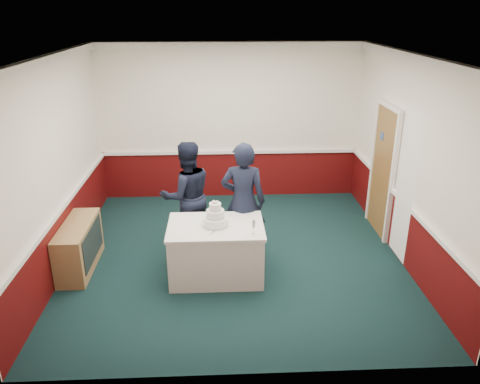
{
  "coord_description": "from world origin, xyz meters",
  "views": [
    {
      "loc": [
        -0.23,
        -6.34,
        3.59
      ],
      "look_at": [
        0.07,
        -0.1,
        1.1
      ],
      "focal_mm": 35.0,
      "sensor_mm": 36.0,
      "label": 1
    }
  ],
  "objects_px": {
    "sideboard": "(79,246)",
    "person_woman": "(243,202)",
    "wedding_cake": "(215,218)",
    "champagne_flute": "(254,224)",
    "cake_table": "(216,250)",
    "cake_knife": "(213,232)",
    "person_man": "(187,196)"
  },
  "relations": [
    {
      "from": "cake_knife",
      "to": "wedding_cake",
      "type": "bearing_deg",
      "value": 104.53
    },
    {
      "from": "champagne_flute",
      "to": "person_man",
      "type": "distance_m",
      "value": 1.53
    },
    {
      "from": "cake_table",
      "to": "cake_knife",
      "type": "distance_m",
      "value": 0.44
    },
    {
      "from": "person_woman",
      "to": "champagne_flute",
      "type": "bearing_deg",
      "value": 104.34
    },
    {
      "from": "wedding_cake",
      "to": "person_woman",
      "type": "bearing_deg",
      "value": 53.0
    },
    {
      "from": "wedding_cake",
      "to": "champagne_flute",
      "type": "distance_m",
      "value": 0.57
    },
    {
      "from": "cake_table",
      "to": "person_man",
      "type": "height_order",
      "value": "person_man"
    },
    {
      "from": "cake_knife",
      "to": "champagne_flute",
      "type": "xyz_separation_m",
      "value": [
        0.53,
        -0.08,
        0.14
      ]
    },
    {
      "from": "cake_knife",
      "to": "cake_table",
      "type": "bearing_deg",
      "value": 104.53
    },
    {
      "from": "cake_table",
      "to": "person_man",
      "type": "xyz_separation_m",
      "value": [
        -0.44,
        0.92,
        0.46
      ]
    },
    {
      "from": "sideboard",
      "to": "cake_knife",
      "type": "relative_size",
      "value": 5.45
    },
    {
      "from": "wedding_cake",
      "to": "cake_table",
      "type": "bearing_deg",
      "value": -90.0
    },
    {
      "from": "cake_table",
      "to": "cake_knife",
      "type": "relative_size",
      "value": 6.0
    },
    {
      "from": "cake_knife",
      "to": "person_woman",
      "type": "xyz_separation_m",
      "value": [
        0.44,
        0.74,
        0.11
      ]
    },
    {
      "from": "champagne_flute",
      "to": "person_woman",
      "type": "distance_m",
      "value": 0.83
    },
    {
      "from": "wedding_cake",
      "to": "champagne_flute",
      "type": "relative_size",
      "value": 1.78
    },
    {
      "from": "sideboard",
      "to": "person_woman",
      "type": "distance_m",
      "value": 2.47
    },
    {
      "from": "cake_table",
      "to": "person_woman",
      "type": "xyz_separation_m",
      "value": [
        0.41,
        0.54,
        0.51
      ]
    },
    {
      "from": "wedding_cake",
      "to": "cake_knife",
      "type": "relative_size",
      "value": 1.65
    },
    {
      "from": "sideboard",
      "to": "person_man",
      "type": "bearing_deg",
      "value": 21.92
    },
    {
      "from": "sideboard",
      "to": "person_woman",
      "type": "relative_size",
      "value": 0.66
    },
    {
      "from": "sideboard",
      "to": "cake_table",
      "type": "height_order",
      "value": "cake_table"
    },
    {
      "from": "sideboard",
      "to": "wedding_cake",
      "type": "xyz_separation_m",
      "value": [
        1.99,
        -0.3,
        0.55
      ]
    },
    {
      "from": "wedding_cake",
      "to": "person_man",
      "type": "bearing_deg",
      "value": 115.55
    },
    {
      "from": "sideboard",
      "to": "cake_table",
      "type": "distance_m",
      "value": 2.01
    },
    {
      "from": "sideboard",
      "to": "cake_knife",
      "type": "height_order",
      "value": "cake_knife"
    },
    {
      "from": "sideboard",
      "to": "champagne_flute",
      "type": "relative_size",
      "value": 5.85
    },
    {
      "from": "sideboard",
      "to": "wedding_cake",
      "type": "relative_size",
      "value": 3.3
    },
    {
      "from": "wedding_cake",
      "to": "person_man",
      "type": "height_order",
      "value": "person_man"
    },
    {
      "from": "sideboard",
      "to": "person_woman",
      "type": "bearing_deg",
      "value": 5.73
    },
    {
      "from": "cake_table",
      "to": "wedding_cake",
      "type": "distance_m",
      "value": 0.5
    },
    {
      "from": "wedding_cake",
      "to": "cake_knife",
      "type": "distance_m",
      "value": 0.23
    }
  ]
}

